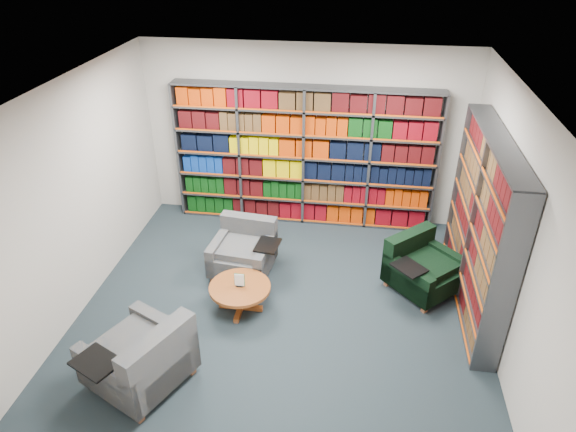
# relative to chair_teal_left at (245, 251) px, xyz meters

# --- Properties ---
(room_shell) EXTENTS (5.02, 5.02, 2.82)m
(room_shell) POSITION_rel_chair_teal_left_xyz_m (0.65, -0.85, 1.11)
(room_shell) COLOR black
(room_shell) RESTS_ON ground
(bookshelf_back) EXTENTS (4.00, 0.28, 2.20)m
(bookshelf_back) POSITION_rel_chair_teal_left_xyz_m (0.65, 1.49, 0.81)
(bookshelf_back) COLOR #47494F
(bookshelf_back) RESTS_ON ground
(bookshelf_right) EXTENTS (0.28, 2.50, 2.20)m
(bookshelf_right) POSITION_rel_chair_teal_left_xyz_m (2.99, -0.25, 0.81)
(bookshelf_right) COLOR #47494F
(bookshelf_right) RESTS_ON ground
(chair_teal_left) EXTENTS (0.98, 0.87, 0.72)m
(chair_teal_left) POSITION_rel_chair_teal_left_xyz_m (0.00, 0.00, 0.00)
(chair_teal_left) COLOR #051938
(chair_teal_left) RESTS_ON ground
(chair_green_right) EXTENTS (1.14, 1.14, 0.73)m
(chair_green_right) POSITION_rel_chair_teal_left_xyz_m (2.39, -0.07, 0.00)
(chair_green_right) COLOR black
(chair_green_right) RESTS_ON ground
(chair_teal_front) EXTENTS (1.20, 1.22, 0.82)m
(chair_teal_front) POSITION_rel_chair_teal_left_xyz_m (-0.58, -2.20, 0.04)
(chair_teal_front) COLOR #051938
(chair_teal_front) RESTS_ON ground
(coffee_table) EXTENTS (0.77, 0.77, 0.54)m
(coffee_table) POSITION_rel_chair_teal_left_xyz_m (0.13, -0.88, -0.00)
(coffee_table) COLOR #9C5125
(coffee_table) RESTS_ON ground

